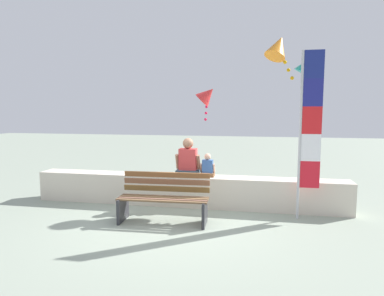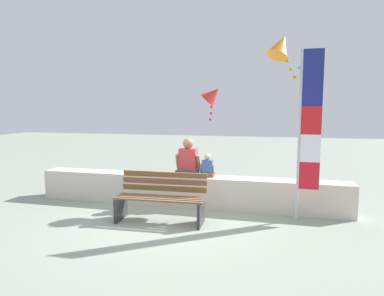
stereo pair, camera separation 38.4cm
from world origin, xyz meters
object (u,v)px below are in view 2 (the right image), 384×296
object	(u,v)px
park_bench	(161,199)
kite_teal	(311,65)
person_adult	(188,161)
kite_orange	(281,46)
flag_banner	(307,126)
person_child	(207,168)
kite_red	(213,95)

from	to	relation	value
park_bench	kite_teal	world-z (taller)	kite_teal
park_bench	person_adult	xyz separation A→B (m)	(0.22, 1.12, 0.55)
park_bench	kite_orange	bearing A→B (deg)	45.42
flag_banner	park_bench	bearing A→B (deg)	-166.10
person_child	kite_red	size ratio (longest dim) A/B	0.44
person_adult	flag_banner	bearing A→B (deg)	-11.72
park_bench	person_adult	world-z (taller)	person_adult
person_child	kite_red	distance (m)	3.43
person_adult	kite_red	xyz separation A→B (m)	(-0.03, 2.98, 1.53)
kite_red	kite_orange	xyz separation A→B (m)	(1.89, -1.98, 0.96)
person_adult	flag_banner	size ratio (longest dim) A/B	0.26
park_bench	kite_teal	bearing A→B (deg)	37.15
person_adult	kite_teal	world-z (taller)	kite_teal
kite_orange	kite_red	bearing A→B (deg)	133.66
kite_red	kite_teal	size ratio (longest dim) A/B	1.07
kite_orange	kite_teal	world-z (taller)	kite_orange
kite_orange	kite_teal	xyz separation A→B (m)	(0.64, -0.05, -0.43)
park_bench	kite_red	distance (m)	4.60
person_child	kite_teal	xyz separation A→B (m)	(2.08, 0.95, 2.18)
person_child	flag_banner	size ratio (longest dim) A/B	0.16
kite_orange	kite_teal	distance (m)	0.77
kite_red	person_child	bearing A→B (deg)	-81.43
park_bench	kite_red	size ratio (longest dim) A/B	1.50
park_bench	kite_orange	distance (m)	4.25
kite_red	kite_orange	size ratio (longest dim) A/B	1.01
kite_red	flag_banner	bearing A→B (deg)	-55.62
park_bench	kite_red	xyz separation A→B (m)	(0.20, 4.10, 2.07)
person_child	kite_red	bearing A→B (deg)	98.57
person_adult	flag_banner	world-z (taller)	flag_banner
person_adult	kite_teal	bearing A→B (deg)	20.69
park_bench	kite_teal	distance (m)	4.30
flag_banner	kite_teal	world-z (taller)	kite_teal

